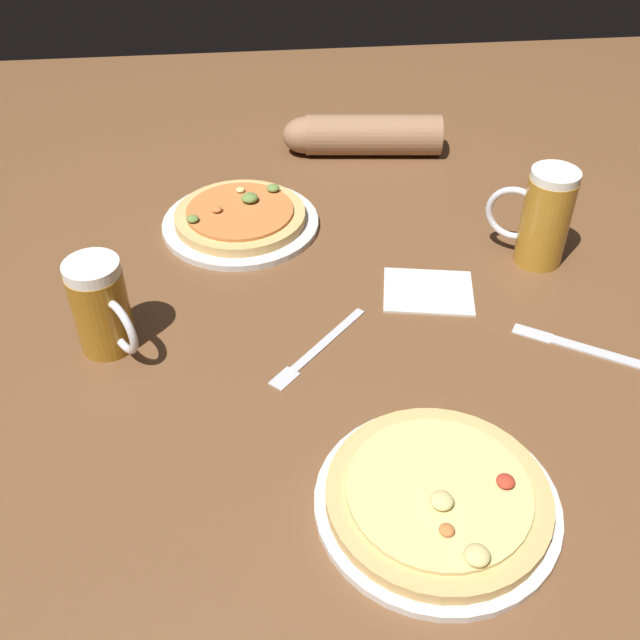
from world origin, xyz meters
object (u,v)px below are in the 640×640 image
Objects in this scene: fork_left at (318,348)px; beer_mug_dark at (102,306)px; pizza_plate_near at (438,499)px; pizza_plate_far at (240,219)px; napkin_folded at (428,290)px; knife_right at (591,350)px; beer_mug_amber at (543,217)px; diner_arm at (358,135)px.

beer_mug_dark is at bearing 171.90° from fork_left.
pizza_plate_near is 0.69m from pizza_plate_far.
fork_left is (0.11, -0.36, -0.01)m from pizza_plate_far.
fork_left is (0.31, -0.04, -0.07)m from beer_mug_dark.
napkin_folded is 0.86× the size of fork_left.
fork_left is at bearing -8.10° from beer_mug_dark.
beer_mug_dark is 0.52m from napkin_folded.
pizza_plate_near is 0.39m from knife_right.
fork_left and knife_right have the same top height.
beer_mug_amber reaches higher than napkin_folded.
fork_left is (-0.12, 0.30, -0.01)m from pizza_plate_near.
napkin_folded is (0.08, 0.42, -0.01)m from pizza_plate_near.
pizza_plate_far is (-0.22, 0.65, -0.00)m from pizza_plate_near.
beer_mug_amber reaches higher than knife_right.
pizza_plate_far is 1.97× the size of napkin_folded.
beer_mug_amber reaches higher than fork_left.
diner_arm is at bearing 87.92° from pizza_plate_near.
knife_right is at bearing -68.52° from diner_arm.
pizza_plate_far reaches higher than fork_left.
knife_right is (0.30, 0.25, -0.01)m from pizza_plate_near.
beer_mug_dark is at bearing -123.36° from pizza_plate_far.
diner_arm is at bearing 76.48° from fork_left.
diner_arm is (-0.25, 0.42, -0.04)m from beer_mug_amber.
beer_mug_dark is 0.88× the size of fork_left.
pizza_plate_far is at bearing 108.90° from pizza_plate_near.
pizza_plate_near is 2.03× the size of napkin_folded.
diner_arm is (0.03, 0.92, 0.03)m from pizza_plate_near.
pizza_plate_near is 1.72× the size of beer_mug_amber.
fork_left is at bearing -103.52° from diner_arm.
diner_arm is (0.46, 0.57, -0.03)m from beer_mug_dark.
pizza_plate_far is 0.39m from napkin_folded.
pizza_plate_near is 0.32m from fork_left.
beer_mug_dark is 1.03× the size of napkin_folded.
beer_mug_amber is 1.02× the size of fork_left.
fork_left is at bearing 111.11° from pizza_plate_near.
diner_arm reaches higher than pizza_plate_far.
beer_mug_amber is at bearing -59.07° from diner_arm.
napkin_folded is at bearing -159.94° from beer_mug_amber.
pizza_plate_near is at bearing -100.98° from napkin_folded.
knife_right is (0.21, -0.17, -0.00)m from napkin_folded.
beer_mug_amber is (0.29, 0.49, 0.07)m from pizza_plate_near.
diner_arm is at bearing 111.48° from knife_right.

